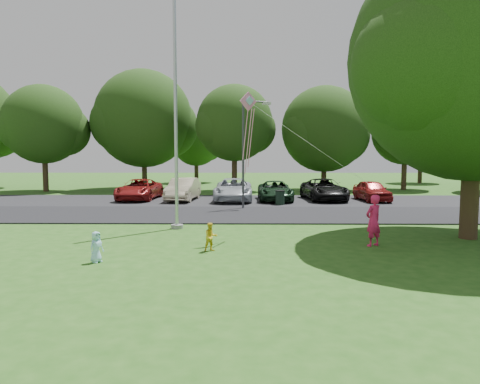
{
  "coord_description": "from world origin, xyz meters",
  "views": [
    {
      "loc": [
        -0.69,
        -12.39,
        3.03
      ],
      "look_at": [
        -0.89,
        4.0,
        1.6
      ],
      "focal_mm": 32.0,
      "sensor_mm": 36.0,
      "label": 1
    }
  ],
  "objects_px": {
    "flagpole": "(176,127)",
    "kite": "(250,114)",
    "woman": "(373,220)",
    "street_lamp": "(247,143)",
    "child_yellow": "(211,237)",
    "big_tree": "(474,62)",
    "trash_can": "(280,198)",
    "child_blue": "(96,247)"
  },
  "relations": [
    {
      "from": "child_yellow",
      "to": "woman",
      "type": "bearing_deg",
      "value": -15.63
    },
    {
      "from": "trash_can",
      "to": "kite",
      "type": "xyz_separation_m",
      "value": [
        -1.91,
        -10.18,
        3.99
      ]
    },
    {
      "from": "flagpole",
      "to": "kite",
      "type": "height_order",
      "value": "flagpole"
    },
    {
      "from": "woman",
      "to": "kite",
      "type": "distance_m",
      "value": 5.56
    },
    {
      "from": "woman",
      "to": "flagpole",
      "type": "bearing_deg",
      "value": -57.89
    },
    {
      "from": "woman",
      "to": "trash_can",
      "type": "bearing_deg",
      "value": -111.82
    },
    {
      "from": "big_tree",
      "to": "kite",
      "type": "distance_m",
      "value": 8.04
    },
    {
      "from": "flagpole",
      "to": "street_lamp",
      "type": "distance_m",
      "value": 7.13
    },
    {
      "from": "child_blue",
      "to": "kite",
      "type": "relative_size",
      "value": 0.2
    },
    {
      "from": "trash_can",
      "to": "big_tree",
      "type": "relative_size",
      "value": 0.08
    },
    {
      "from": "flagpole",
      "to": "child_blue",
      "type": "height_order",
      "value": "flagpole"
    },
    {
      "from": "kite",
      "to": "woman",
      "type": "bearing_deg",
      "value": -46.11
    },
    {
      "from": "child_yellow",
      "to": "child_blue",
      "type": "relative_size",
      "value": 1.02
    },
    {
      "from": "kite",
      "to": "big_tree",
      "type": "bearing_deg",
      "value": -29.57
    },
    {
      "from": "trash_can",
      "to": "flagpole",
      "type": "bearing_deg",
      "value": -121.42
    },
    {
      "from": "street_lamp",
      "to": "child_yellow",
      "type": "height_order",
      "value": "street_lamp"
    },
    {
      "from": "street_lamp",
      "to": "kite",
      "type": "height_order",
      "value": "street_lamp"
    },
    {
      "from": "woman",
      "to": "child_yellow",
      "type": "relative_size",
      "value": 1.9
    },
    {
      "from": "street_lamp",
      "to": "kite",
      "type": "distance_m",
      "value": 8.7
    },
    {
      "from": "street_lamp",
      "to": "trash_can",
      "type": "distance_m",
      "value": 4.07
    },
    {
      "from": "child_blue",
      "to": "kite",
      "type": "bearing_deg",
      "value": -22.9
    },
    {
      "from": "child_yellow",
      "to": "kite",
      "type": "height_order",
      "value": "kite"
    },
    {
      "from": "big_tree",
      "to": "child_blue",
      "type": "relative_size",
      "value": 12.27
    },
    {
      "from": "trash_can",
      "to": "big_tree",
      "type": "bearing_deg",
      "value": -59.48
    },
    {
      "from": "big_tree",
      "to": "child_yellow",
      "type": "bearing_deg",
      "value": -167.02
    },
    {
      "from": "kite",
      "to": "trash_can",
      "type": "bearing_deg",
      "value": 48.88
    },
    {
      "from": "flagpole",
      "to": "woman",
      "type": "bearing_deg",
      "value": -25.19
    },
    {
      "from": "child_yellow",
      "to": "kite",
      "type": "bearing_deg",
      "value": 33.08
    },
    {
      "from": "flagpole",
      "to": "trash_can",
      "type": "xyz_separation_m",
      "value": [
        4.89,
        8.0,
        -3.71
      ]
    },
    {
      "from": "flagpole",
      "to": "child_yellow",
      "type": "height_order",
      "value": "flagpole"
    },
    {
      "from": "woman",
      "to": "street_lamp",
      "type": "bearing_deg",
      "value": -99.79
    },
    {
      "from": "child_yellow",
      "to": "trash_can",
      "type": "bearing_deg",
      "value": 51.0
    },
    {
      "from": "street_lamp",
      "to": "big_tree",
      "type": "distance_m",
      "value": 11.91
    },
    {
      "from": "woman",
      "to": "child_blue",
      "type": "height_order",
      "value": "woman"
    },
    {
      "from": "woman",
      "to": "child_blue",
      "type": "distance_m",
      "value": 8.76
    },
    {
      "from": "woman",
      "to": "kite",
      "type": "relative_size",
      "value": 0.39
    },
    {
      "from": "flagpole",
      "to": "kite",
      "type": "xyz_separation_m",
      "value": [
        2.98,
        -2.18,
        0.29
      ]
    },
    {
      "from": "big_tree",
      "to": "child_yellow",
      "type": "xyz_separation_m",
      "value": [
        -9.08,
        -2.09,
        -5.81
      ]
    },
    {
      "from": "big_tree",
      "to": "kite",
      "type": "relative_size",
      "value": 2.44
    },
    {
      "from": "street_lamp",
      "to": "woman",
      "type": "relative_size",
      "value": 3.57
    },
    {
      "from": "flagpole",
      "to": "child_blue",
      "type": "distance_m",
      "value": 6.87
    },
    {
      "from": "street_lamp",
      "to": "child_blue",
      "type": "height_order",
      "value": "street_lamp"
    }
  ]
}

